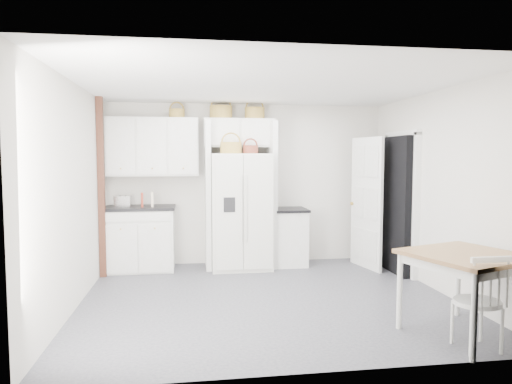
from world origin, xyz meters
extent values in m
plane|color=#32333C|center=(0.00, 0.00, 0.00)|extent=(4.50, 4.50, 0.00)
plane|color=white|center=(0.00, 0.00, 2.60)|extent=(4.50, 4.50, 0.00)
plane|color=silver|center=(0.00, 2.00, 1.30)|extent=(4.50, 0.00, 4.50)
plane|color=silver|center=(-2.25, 0.00, 1.30)|extent=(0.00, 4.00, 4.00)
plane|color=silver|center=(2.25, 0.00, 1.30)|extent=(0.00, 4.00, 4.00)
cube|color=silver|center=(-0.15, 1.61, 0.90)|extent=(0.93, 0.75, 1.79)
cube|color=white|center=(-1.70, 1.70, 0.47)|extent=(1.02, 0.64, 0.94)
cube|color=white|center=(0.65, 1.70, 0.44)|extent=(0.50, 0.60, 0.88)
cube|color=brown|center=(1.70, -1.45, 0.41)|extent=(1.24, 1.24, 0.81)
cube|color=white|center=(1.62, -1.75, 0.43)|extent=(0.42, 0.39, 0.86)
cube|color=black|center=(-1.70, 1.70, 0.97)|extent=(1.06, 0.69, 0.04)
cube|color=black|center=(0.65, 1.70, 0.90)|extent=(0.54, 0.64, 0.04)
cube|color=silver|center=(-1.94, 1.65, 1.07)|extent=(0.26, 0.17, 0.17)
cube|color=#9D3222|center=(-1.66, 1.62, 1.09)|extent=(0.05, 0.15, 0.21)
cube|color=#F6E2C0|center=(-1.51, 1.62, 1.10)|extent=(0.05, 0.15, 0.22)
cylinder|color=olive|center=(-1.13, 1.83, 2.42)|extent=(0.24, 0.24, 0.14)
cylinder|color=olive|center=(-0.44, 1.83, 2.45)|extent=(0.35, 0.35, 0.20)
cylinder|color=olive|center=(0.10, 1.83, 2.44)|extent=(0.32, 0.32, 0.18)
cylinder|color=olive|center=(-0.31, 1.51, 1.88)|extent=(0.33, 0.33, 0.17)
cylinder|color=#592D20|center=(-0.01, 1.51, 1.86)|extent=(0.23, 0.23, 0.13)
cube|color=white|center=(-1.50, 1.83, 1.90)|extent=(1.40, 0.34, 0.90)
cube|color=white|center=(-0.15, 1.83, 2.12)|extent=(1.12, 0.34, 0.45)
cube|color=white|center=(-0.66, 1.70, 1.15)|extent=(0.08, 0.60, 2.30)
cube|color=white|center=(0.36, 1.70, 1.15)|extent=(0.08, 0.60, 2.30)
cube|color=#471F17|center=(-2.20, 1.35, 1.30)|extent=(0.09, 0.09, 2.60)
cube|color=black|center=(2.16, 1.00, 1.02)|extent=(0.18, 0.85, 2.05)
cube|color=white|center=(1.80, 1.33, 1.02)|extent=(0.21, 0.79, 2.05)
camera|label=1|loc=(-0.93, -5.45, 1.73)|focal=32.00mm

